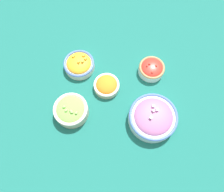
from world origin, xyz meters
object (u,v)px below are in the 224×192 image
bowl_red_onion (153,117)px  bowl_carrots (107,85)px  bowl_squash (79,64)px  bowl_lettuce (71,110)px  bowl_cherry_tomatoes (152,69)px

bowl_red_onion → bowl_carrots: bearing=-33.7°
bowl_carrots → bowl_squash: bowl_squash is taller
bowl_squash → bowl_lettuce: bearing=89.0°
bowl_cherry_tomatoes → bowl_carrots: bearing=25.8°
bowl_red_onion → bowl_squash: bowl_red_onion is taller
bowl_lettuce → bowl_red_onion: bearing=178.9°
bowl_cherry_tomatoes → bowl_squash: size_ratio=0.83×
bowl_red_onion → bowl_lettuce: bearing=-1.1°
bowl_lettuce → bowl_carrots: size_ratio=1.25×
bowl_carrots → bowl_squash: size_ratio=0.82×
bowl_carrots → bowl_squash: bearing=-35.3°
bowl_lettuce → bowl_carrots: bearing=-137.0°
bowl_carrots → bowl_cherry_tomatoes: (-0.20, -0.10, 0.01)m
bowl_lettuce → bowl_carrots: (-0.14, -0.13, -0.01)m
bowl_red_onion → bowl_cherry_tomatoes: 0.24m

